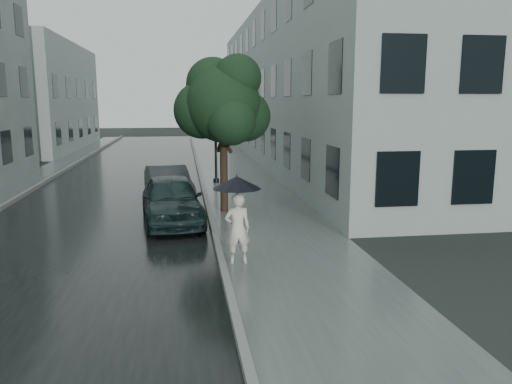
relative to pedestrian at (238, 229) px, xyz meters
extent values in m
plane|color=black|center=(1.20, 0.17, -0.82)|extent=(120.00, 120.00, 0.00)
cube|color=slate|center=(1.45, 12.17, -0.82)|extent=(3.50, 60.00, 0.01)
cube|color=slate|center=(-0.38, 12.17, -0.75)|extent=(0.15, 60.00, 0.15)
cube|color=black|center=(-3.88, 12.17, -0.82)|extent=(6.85, 60.00, 0.00)
cube|color=slate|center=(-7.37, 12.17, -0.75)|extent=(0.15, 60.00, 0.15)
cube|color=#4C5451|center=(-8.30, 12.17, -0.82)|extent=(1.70, 60.00, 0.01)
cube|color=#8E9B97|center=(6.70, 19.67, 3.68)|extent=(7.00, 36.00, 9.00)
cube|color=black|center=(3.22, 19.67, 3.68)|extent=(0.08, 32.40, 7.20)
cube|color=#8E9B97|center=(-12.60, 30.17, 3.18)|extent=(7.00, 18.00, 8.00)
cube|color=black|center=(-9.12, 30.17, 3.18)|extent=(0.08, 16.20, 6.40)
imported|color=beige|center=(0.00, 0.00, 0.00)|extent=(0.63, 0.44, 1.63)
cylinder|color=black|center=(-0.01, -0.03, 0.55)|extent=(0.02, 0.02, 0.74)
cone|color=black|center=(-0.01, -0.03, 1.06)|extent=(1.13, 1.13, 0.28)
cylinder|color=black|center=(-0.01, -0.03, 1.22)|extent=(0.02, 0.02, 0.08)
cylinder|color=black|center=(-0.01, -0.03, 0.16)|extent=(0.03, 0.03, 0.06)
cylinder|color=#332619|center=(0.16, 5.55, 0.48)|extent=(0.26, 0.26, 2.59)
sphere|color=#19371D|center=(0.16, 5.55, 2.72)|extent=(2.45, 2.45, 2.45)
sphere|color=#19371D|center=(0.92, 5.84, 2.34)|extent=(1.69, 1.69, 1.69)
sphere|color=#19371D|center=(-0.51, 5.93, 2.53)|extent=(1.89, 1.89, 1.89)
sphere|color=#19371D|center=(0.34, 4.89, 2.24)|extent=(1.60, 1.60, 1.60)
sphere|color=#19371D|center=(-0.13, 6.12, 3.38)|extent=(1.79, 1.79, 1.79)
sphere|color=#19371D|center=(0.62, 5.37, 3.57)|extent=(1.52, 1.52, 1.52)
cylinder|color=black|center=(0.29, 11.55, 1.78)|extent=(0.12, 0.12, 5.21)
cylinder|color=black|center=(0.29, 11.55, -0.72)|extent=(0.28, 0.28, 0.20)
cylinder|color=black|center=(0.04, 11.53, 4.39)|extent=(0.51, 0.12, 0.08)
sphere|color=silver|center=(-0.26, 11.51, 4.34)|extent=(0.32, 0.32, 0.32)
imported|color=#1A2B2C|center=(-1.56, 4.17, -0.09)|extent=(2.13, 4.40, 1.45)
imported|color=#272B2D|center=(-1.75, 7.44, -0.16)|extent=(2.02, 4.15, 1.31)
camera|label=1|loc=(-1.17, -10.86, 2.84)|focal=35.00mm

